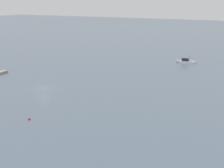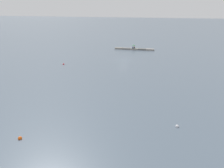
{
  "view_description": "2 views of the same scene",
  "coord_description": "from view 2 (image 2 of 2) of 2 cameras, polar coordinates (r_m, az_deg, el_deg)",
  "views": [
    {
      "loc": [
        48.62,
        42.7,
        19.36
      ],
      "look_at": [
        0.28,
        17.62,
        3.47
      ],
      "focal_mm": 46.54,
      "sensor_mm": 36.0,
      "label": 1
    },
    {
      "loc": [
        -15.58,
        75.17,
        16.32
      ],
      "look_at": [
        -3.43,
        27.44,
        1.03
      ],
      "focal_mm": 41.58,
      "sensor_mm": 36.0,
      "label": 2
    }
  ],
  "objects": [
    {
      "name": "ground_plane",
      "position": [
        78.49,
        2.53,
        5.23
      ],
      "size": [
        500.0,
        500.0,
        0.0
      ],
      "primitive_type": "plane",
      "color": "slate"
    },
    {
      "name": "seawall_pier",
      "position": [
        97.22,
        4.91,
        7.69
      ],
      "size": [
        14.58,
        1.47,
        0.56
      ],
      "color": "gray",
      "rests_on": "ground_plane"
    },
    {
      "name": "person_seated_brown_left",
      "position": [
        97.11,
        4.95,
        8.0
      ],
      "size": [
        0.45,
        0.64,
        0.73
      ],
      "rotation": [
        0.0,
        0.0,
        0.12
      ],
      "color": "#1E2333",
      "rests_on": "seawall_pier"
    },
    {
      "name": "person_seated_blue_right",
      "position": [
        97.01,
        4.6,
        8.0
      ],
      "size": [
        0.45,
        0.64,
        0.73
      ],
      "rotation": [
        0.0,
        0.0,
        0.12
      ],
      "color": "#1E2333",
      "rests_on": "seawall_pier"
    },
    {
      "name": "umbrella_open_green",
      "position": [
        97.02,
        4.79,
        8.51
      ],
      "size": [
        1.31,
        1.31,
        1.28
      ],
      "color": "black",
      "rests_on": "seawall_pier"
    },
    {
      "name": "mooring_buoy_near",
      "position": [
        37.43,
        14.13,
        -9.02
      ],
      "size": [
        0.49,
        0.49,
        0.49
      ],
      "color": "white",
      "rests_on": "ground_plane"
    },
    {
      "name": "mooring_buoy_mid",
      "position": [
        35.32,
        -19.57,
        -11.2
      ],
      "size": [
        0.51,
        0.51,
        0.51
      ],
      "color": "#EA5914",
      "rests_on": "ground_plane"
    },
    {
      "name": "mooring_buoy_far",
      "position": [
        74.17,
        -10.6,
        4.3
      ],
      "size": [
        0.45,
        0.45,
        0.45
      ],
      "color": "red",
      "rests_on": "ground_plane"
    }
  ]
}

